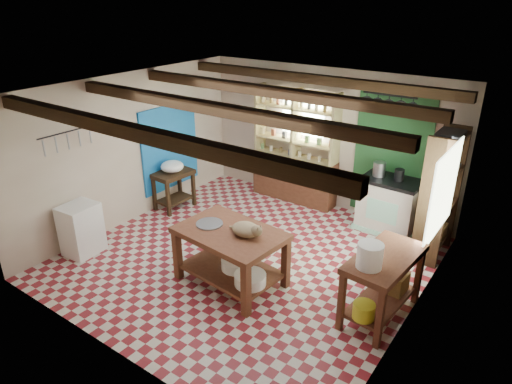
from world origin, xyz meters
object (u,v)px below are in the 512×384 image
Objects in this scene: prep_table at (174,190)px; right_counter at (382,286)px; work_table at (231,257)px; cat at (246,229)px; stove at (389,205)px; white_cabinet at (81,229)px.

prep_table is 0.60× the size of right_counter.
cat reaches higher than work_table.
stove is 1.18× the size of white_cabinet.
right_counter is at bearing -69.54° from stove.
cat is at bearing -107.57° from stove.
stove is 1.32× the size of prep_table.
work_table is at bearing -111.88° from stove.
work_table reaches higher than prep_table.
stove is 2.38× the size of cat.
stove is at bearing 65.53° from cat.
prep_table is 0.90× the size of white_cabinet.
right_counter is 3.02× the size of cat.
cat is (-1.74, -0.49, 0.47)m from right_counter.
stove reaches higher than white_cabinet.
work_table is 1.50× the size of stove.
stove is at bearing 113.15° from right_counter.
white_cabinet is at bearing -158.19° from work_table.
right_counter is at bearing -5.49° from prep_table.
white_cabinet reaches higher than prep_table.
right_counter is 1.87m from cat.
work_table is 2.72m from prep_table.
work_table is 2.51m from white_cabinet.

